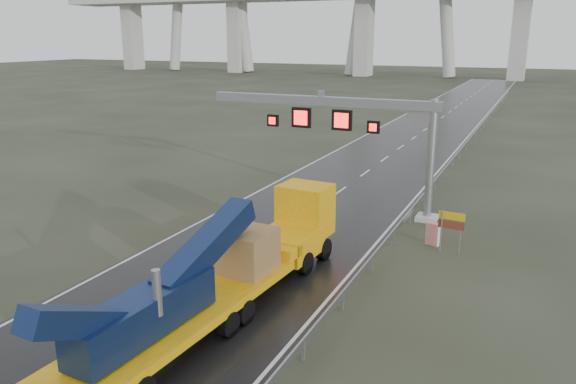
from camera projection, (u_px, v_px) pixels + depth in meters
The scene contains 7 objects.
ground at pixel (140, 336), 20.63m from camera, with size 400.00×400.00×0.00m, color #292D1F.
road at pixel (401, 147), 55.68m from camera, with size 11.00×200.00×0.02m, color black.
guardrail at pixel (447, 167), 44.28m from camera, with size 0.20×140.00×1.40m, color gray, non-canonical shape.
sign_gantry at pixel (353, 122), 34.05m from camera, with size 14.90×1.20×7.42m.
heavy_haul_truck at pixel (230, 269), 22.38m from camera, with size 3.97×18.73×4.37m.
exit_sign_pair at pixel (451, 224), 28.03m from camera, with size 1.31×0.16×2.24m.
striped_barrier at pixel (433, 234), 29.53m from camera, with size 0.71×0.38×1.20m, color red.
Camera 1 is at (12.62, -14.52, 10.63)m, focal length 35.00 mm.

